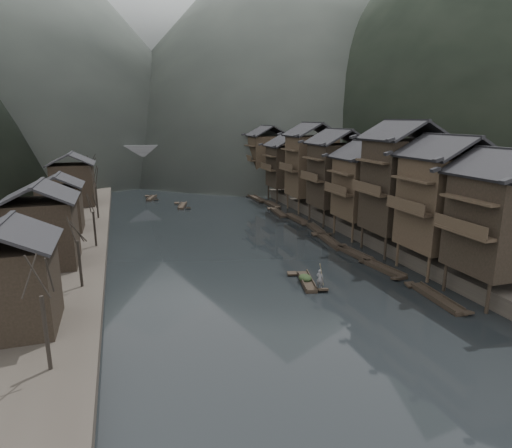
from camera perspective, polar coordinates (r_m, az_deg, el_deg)
name	(u,v)px	position (r m, az deg, el deg)	size (l,w,h in m)	color
water	(275,286)	(40.07, 2.50, -8.30)	(300.00, 300.00, 0.00)	black
right_bank	(369,190)	(89.93, 14.84, 4.36)	(40.00, 200.00, 1.80)	#2D2823
stilt_houses	(344,166)	(62.06, 11.65, 7.63)	(9.00, 67.60, 15.24)	black
left_houses	(55,200)	(56.23, -25.19, 2.88)	(8.10, 53.20, 8.73)	black
bare_trees	(87,195)	(56.15, -21.65, 3.65)	(3.60, 61.29, 7.20)	black
moored_sampans	(287,215)	(67.75, 4.18, 1.15)	(3.11, 73.98, 0.47)	black
midriver_boats	(167,202)	(80.50, -11.77, 2.94)	(6.99, 14.69, 0.44)	black
stone_bridge	(174,160)	(108.02, -10.84, 8.36)	(40.00, 6.00, 9.00)	#4C4C4F
hills	(154,27)	(205.79, -13.41, 24.13)	(320.00, 380.00, 115.84)	black
hero_sampan	(307,281)	(40.95, 6.78, -7.58)	(2.23, 5.43, 0.44)	black
cargo_heap	(305,274)	(40.92, 6.59, -6.71)	(1.18, 1.55, 0.71)	black
boatman	(320,276)	(39.19, 8.52, -6.89)	(0.65, 0.42, 1.77)	#59585B
bamboo_pole	(323,249)	(38.46, 8.92, -3.34)	(0.06, 0.06, 4.16)	#8C7A51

